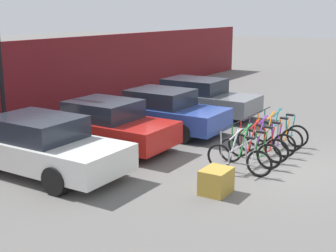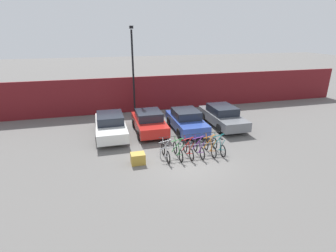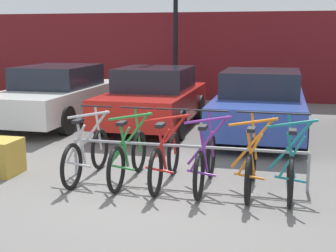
% 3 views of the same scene
% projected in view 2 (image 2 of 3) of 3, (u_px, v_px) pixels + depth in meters
% --- Properties ---
extents(ground_plane, '(120.00, 120.00, 0.00)m').
position_uv_depth(ground_plane, '(187.00, 161.00, 13.42)').
color(ground_plane, '#605E5B').
extents(hoarding_wall, '(36.00, 0.16, 2.85)m').
position_uv_depth(hoarding_wall, '(150.00, 94.00, 21.56)').
color(hoarding_wall, maroon).
rests_on(hoarding_wall, ground).
extents(bike_rack, '(3.52, 0.04, 0.57)m').
position_uv_depth(bike_rack, '(192.00, 146.00, 13.98)').
color(bike_rack, gray).
rests_on(bike_rack, ground).
extents(bicycle_silver, '(0.68, 1.71, 1.05)m').
position_uv_depth(bicycle_silver, '(166.00, 152.00, 13.52)').
color(bicycle_silver, black).
rests_on(bicycle_silver, ground).
extents(bicycle_green, '(0.68, 1.71, 1.05)m').
position_uv_depth(bicycle_green, '(178.00, 151.00, 13.68)').
color(bicycle_green, black).
rests_on(bicycle_green, ground).
extents(bicycle_red, '(0.68, 1.71, 1.05)m').
position_uv_depth(bicycle_red, '(188.00, 150.00, 13.82)').
color(bicycle_red, black).
rests_on(bicycle_red, ground).
extents(bicycle_purple, '(0.68, 1.71, 1.05)m').
position_uv_depth(bicycle_purple, '(199.00, 148.00, 13.96)').
color(bicycle_purple, black).
rests_on(bicycle_purple, ground).
extents(bicycle_orange, '(0.68, 1.71, 1.05)m').
position_uv_depth(bicycle_orange, '(210.00, 147.00, 14.12)').
color(bicycle_orange, black).
rests_on(bicycle_orange, ground).
extents(bicycle_teal, '(0.68, 1.71, 1.05)m').
position_uv_depth(bicycle_teal, '(219.00, 146.00, 14.25)').
color(bicycle_teal, black).
rests_on(bicycle_teal, ground).
extents(car_white, '(1.91, 4.49, 1.40)m').
position_uv_depth(car_white, '(111.00, 125.00, 16.51)').
color(car_white, silver).
rests_on(car_white, ground).
extents(car_red, '(1.91, 3.97, 1.40)m').
position_uv_depth(car_red, '(149.00, 122.00, 17.10)').
color(car_red, red).
rests_on(car_red, ground).
extents(car_blue, '(1.91, 4.14, 1.40)m').
position_uv_depth(car_blue, '(186.00, 120.00, 17.38)').
color(car_blue, '#2D479E').
rests_on(car_blue, ground).
extents(car_grey, '(1.91, 4.60, 1.40)m').
position_uv_depth(car_grey, '(222.00, 116.00, 18.30)').
color(car_grey, slate).
rests_on(car_grey, ground).
extents(lamp_post, '(0.24, 0.44, 6.64)m').
position_uv_depth(lamp_post, '(133.00, 68.00, 19.53)').
color(lamp_post, black).
rests_on(lamp_post, ground).
extents(cargo_crate, '(0.70, 0.56, 0.55)m').
position_uv_depth(cargo_crate, '(138.00, 158.00, 13.09)').
color(cargo_crate, '#B28C33').
rests_on(cargo_crate, ground).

